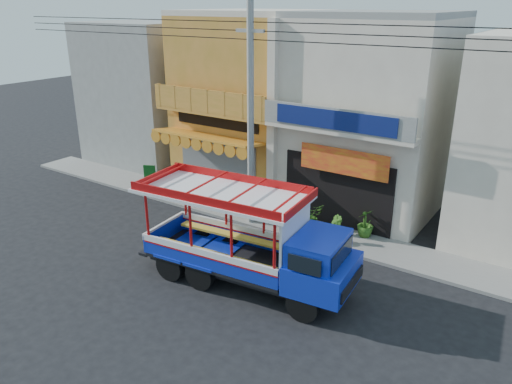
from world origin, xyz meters
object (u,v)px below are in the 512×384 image
utility_pole (254,103)px  songthaew_truck (260,244)px  green_sign (150,176)px  potted_plant_c (366,223)px  potted_plant_a (311,216)px  potted_plant_b (335,229)px

utility_pole → songthaew_truck: size_ratio=3.86×
utility_pole → songthaew_truck: (2.90, -3.89, -3.44)m
green_sign → potted_plant_c: 11.23m
utility_pole → potted_plant_a: utility_pole is taller
utility_pole → potted_plant_b: (3.49, 0.30, -4.41)m
potted_plant_a → potted_plant_c: bearing=-44.6°
green_sign → utility_pole: bearing=-8.3°
songthaew_truck → potted_plant_c: size_ratio=6.64×
utility_pole → potted_plant_b: 5.63m
utility_pole → potted_plant_c: 6.24m
utility_pole → green_sign: 8.37m
utility_pole → songthaew_truck: utility_pole is taller
green_sign → potted_plant_c: (11.22, 0.30, 0.16)m
songthaew_truck → utility_pole: bearing=126.7°
songthaew_truck → potted_plant_a: songthaew_truck is taller
green_sign → potted_plant_b: bearing=-3.9°
utility_pole → songthaew_truck: 5.95m
utility_pole → potted_plant_c: size_ratio=25.65×
songthaew_truck → potted_plant_b: size_ratio=7.24×
green_sign → potted_plant_b: 10.47m
potted_plant_a → potted_plant_c: (2.10, 0.50, 0.03)m
songthaew_truck → potted_plant_a: bearing=99.0°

